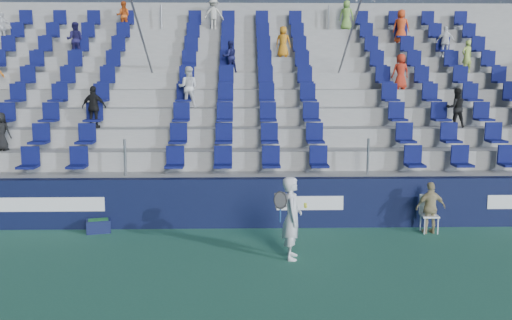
# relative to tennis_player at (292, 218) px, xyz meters

# --- Properties ---
(ground) EXTENTS (70.00, 70.00, 0.00)m
(ground) POSITION_rel_tennis_player_xyz_m (-0.87, -0.76, -0.84)
(ground) COLOR #2D6B51
(ground) RESTS_ON ground
(sponsor_wall) EXTENTS (24.00, 0.32, 1.20)m
(sponsor_wall) POSITION_rel_tennis_player_xyz_m (-0.87, 2.39, -0.24)
(sponsor_wall) COLOR #0E1333
(sponsor_wall) RESTS_ON ground
(grandstand) EXTENTS (24.00, 8.17, 6.63)m
(grandstand) POSITION_rel_tennis_player_xyz_m (-0.87, 7.48, 1.29)
(grandstand) COLOR #9F9F99
(grandstand) RESTS_ON ground
(tennis_player) EXTENTS (0.69, 0.65, 1.68)m
(tennis_player) POSITION_rel_tennis_player_xyz_m (0.00, 0.00, 0.00)
(tennis_player) COLOR silver
(tennis_player) RESTS_ON ground
(line_judge_chair) EXTENTS (0.40, 0.41, 0.88)m
(line_judge_chair) POSITION_rel_tennis_player_xyz_m (3.38, 1.88, -0.34)
(line_judge_chair) COLOR white
(line_judge_chair) RESTS_ON ground
(line_judge) EXTENTS (0.74, 0.36, 1.21)m
(line_judge) POSITION_rel_tennis_player_xyz_m (3.38, 1.74, -0.23)
(line_judge) COLOR tan
(line_judge) RESTS_ON ground
(ball_bin) EXTENTS (0.63, 0.49, 0.31)m
(ball_bin) POSITION_rel_tennis_player_xyz_m (-4.37, 1.99, -0.67)
(ball_bin) COLOR #10173D
(ball_bin) RESTS_ON ground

